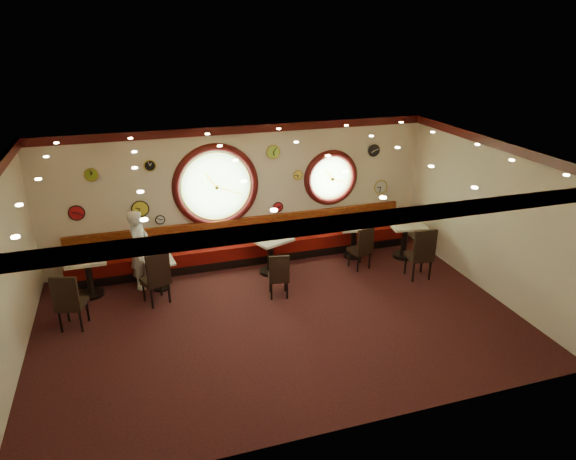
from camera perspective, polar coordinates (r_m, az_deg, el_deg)
The scene contains 54 objects.
floor at distance 10.00m, azimuth -0.93°, elevation -9.94°, with size 9.00×6.00×0.00m, color black.
ceiling at distance 8.73m, azimuth -1.06°, elevation 8.16°, with size 9.00×6.00×0.02m, color gold.
wall_back at distance 11.97m, azimuth -5.13°, elevation 4.00°, with size 9.00×0.02×3.20m, color beige.
wall_front at distance 6.77m, azimuth 6.46°, elevation -11.27°, with size 9.00×0.02×3.20m, color beige.
wall_left at distance 9.17m, azimuth -29.13°, elevation -4.73°, with size 0.02×6.00×3.20m, color beige.
wall_right at distance 11.29m, azimuth 21.47°, elevation 1.37°, with size 0.02×6.00×3.20m, color beige.
molding_back at distance 11.54m, azimuth -5.33°, elevation 11.07°, with size 9.00×0.10×0.18m, color #3B0A0A.
molding_front at distance 6.11m, azimuth 6.87°, elevation 0.88°, with size 9.00×0.10×0.18m, color #3B0A0A.
molding_right at distance 10.85m, azimuth 22.37°, elevation 8.81°, with size 0.10×6.00×0.18m, color #3B0A0A.
banquette_base at distance 12.27m, azimuth -4.60°, elevation -3.06°, with size 8.00×0.55×0.20m, color black.
banquette_seat at distance 12.16m, azimuth -4.63°, elevation -1.99°, with size 8.00×0.55×0.30m, color #5D0A07.
banquette_back at distance 12.20m, azimuth -4.93°, elevation 0.13°, with size 8.00×0.10×0.55m, color #620807.
porthole_left_glass at distance 11.78m, azimuth -8.02°, elevation 4.85°, with size 1.66×1.66×0.02m, color #9AD37E.
porthole_left_frame at distance 11.77m, azimuth -8.00°, elevation 4.83°, with size 1.98×1.98×0.18m, color #3B0A0A.
porthole_left_ring at distance 11.74m, azimuth -7.98°, elevation 4.79°, with size 1.61×1.61×0.03m, color gold.
porthole_right_glass at distance 12.53m, azimuth 4.75°, elevation 5.82°, with size 1.10×1.10×0.02m, color #9AD37E.
porthole_right_frame at distance 12.52m, azimuth 4.77°, elevation 5.80°, with size 1.38×1.38×0.18m, color #3B0A0A.
porthole_right_ring at distance 12.49m, azimuth 4.83°, elevation 5.76°, with size 1.09×1.09×0.03m, color gold.
wall_clock_0 at distance 11.85m, azimuth -1.66°, elevation 8.67°, with size 0.30×0.30×0.03m, color #A9DE45.
wall_clock_1 at distance 13.16m, azimuth 10.23°, elevation 4.74°, with size 0.34×0.34×0.03m, color silver.
wall_clock_2 at distance 12.80m, azimuth 9.51°, elevation 8.71°, with size 0.28×0.28×0.03m, color black.
wall_clock_3 at distance 11.45m, azimuth -15.10°, elevation 6.92°, with size 0.24×0.24×0.03m, color black.
wall_clock_4 at distance 11.50m, azimuth -21.03°, elevation 5.75°, with size 0.26×0.26×0.03m, color #86AA22.
wall_clock_5 at distance 12.17m, azimuth 1.10°, elevation 6.13°, with size 0.22×0.22×0.03m, color #F5DC51.
wall_clock_6 at distance 12.26m, azimuth -1.14°, elevation 2.56°, with size 0.24×0.24×0.03m, color red.
wall_clock_7 at distance 11.72m, azimuth -16.10°, elevation 2.28°, with size 0.36×0.36×0.03m, color yellow.
wall_clock_8 at distance 11.83m, azimuth -14.02°, elevation 1.13°, with size 0.20×0.20×0.03m, color silver.
wall_clock_9 at distance 11.76m, azimuth -22.43°, elevation 1.78°, with size 0.32×0.32×0.03m, color red.
table_a at distance 11.33m, azimuth -21.30°, elevation -4.32°, with size 0.80×0.80×0.87m.
table_b at distance 11.22m, azimuth -14.02°, elevation -4.43°, with size 0.67×0.67×0.66m.
table_c at distance 11.51m, azimuth -1.98°, elevation -2.31°, with size 1.02×1.02×0.87m.
table_d at distance 12.42m, azimuth 7.31°, elevation -0.70°, with size 0.85×0.85×0.83m.
table_e at distance 12.60m, azimuth 12.86°, elevation -0.62°, with size 0.90×0.90×0.88m.
chair_a at distance 10.19m, azimuth -23.20°, elevation -7.04°, with size 0.59×0.59×0.70m.
chair_b at distance 10.53m, azimuth -14.39°, elevation -4.82°, with size 0.62×0.62×0.71m.
chair_c at distance 10.48m, azimuth -1.02°, elevation -4.80°, with size 0.48×0.48×0.61m.
chair_d at distance 11.78m, azimuth 8.28°, elevation -1.71°, with size 0.52×0.52×0.64m.
chair_e at distance 11.53m, azimuth 14.65°, elevation -2.23°, with size 0.54×0.54×0.75m.
condiment_a_salt at distance 11.21m, azimuth -21.78°, elevation -2.57°, with size 0.03×0.03×0.09m, color silver.
condiment_b_salt at distance 11.13m, azimuth -14.57°, elevation -3.02°, with size 0.04×0.04×0.11m, color #B8B8BD.
condiment_c_salt at distance 11.32m, azimuth -2.70°, elevation -0.69°, with size 0.04×0.04×0.10m, color silver.
condiment_d_salt at distance 12.31m, azimuth 7.03°, elevation 0.87°, with size 0.03×0.03×0.09m, color silver.
condiment_a_pepper at distance 11.17m, azimuth -21.42°, elevation -2.60°, with size 0.04×0.04×0.10m, color silver.
condiment_b_pepper at distance 11.12m, azimuth -13.94°, elevation -2.96°, with size 0.04×0.04×0.11m, color silver.
condiment_c_pepper at distance 11.34m, azimuth -1.80°, elevation -0.66°, with size 0.03×0.03×0.09m, color silver.
condiment_d_pepper at distance 12.27m, azimuth 7.65°, elevation 0.78°, with size 0.04×0.04×0.10m, color #BCBCC1.
condiment_a_bottle at distance 11.24m, azimuth -21.28°, elevation -2.29°, with size 0.05×0.05×0.15m, color orange.
condiment_b_bottle at distance 11.18m, azimuth -13.95°, elevation -2.67°, with size 0.05×0.05×0.17m, color gold.
condiment_c_bottle at distance 11.48m, azimuth -1.75°, elevation -0.13°, with size 0.06×0.06×0.18m, color gold.
condiment_d_bottle at distance 12.42m, azimuth 7.81°, elevation 1.14°, with size 0.04×0.04×0.14m, color yellow.
condiment_e_salt at distance 12.45m, azimuth 12.47°, elevation 1.00°, with size 0.04×0.04×0.11m, color #BAB9BE.
condiment_e_pepper at distance 12.49m, azimuth 12.99°, elevation 1.01°, with size 0.04×0.04×0.10m, color silver.
condiment_e_bottle at distance 12.62m, azimuth 13.16°, elevation 1.36°, with size 0.05×0.05×0.15m, color gold.
waiter at distance 11.24m, azimuth -16.09°, elevation -2.08°, with size 0.63×0.41×1.72m, color silver.
Camera 1 is at (-2.41, -8.12, 5.31)m, focal length 32.00 mm.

